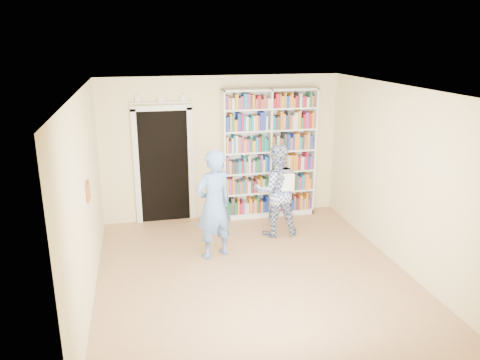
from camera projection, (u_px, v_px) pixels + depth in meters
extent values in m
plane|color=#A4734F|center=(254.00, 275.00, 6.89)|extent=(5.00, 5.00, 0.00)
plane|color=white|center=(255.00, 90.00, 6.10)|extent=(5.00, 5.00, 0.00)
plane|color=beige|center=(222.00, 148.00, 8.83)|extent=(4.50, 0.00, 4.50)
plane|color=beige|center=(85.00, 200.00, 6.03)|extent=(0.00, 5.00, 5.00)
plane|color=beige|center=(401.00, 178.00, 6.96)|extent=(0.00, 5.00, 5.00)
cube|color=white|center=(269.00, 154.00, 8.90)|extent=(1.79, 0.34, 2.46)
cube|color=white|center=(269.00, 154.00, 8.90)|extent=(0.03, 0.34, 2.46)
cube|color=black|center=(164.00, 167.00, 8.68)|extent=(0.90, 0.03, 2.10)
cube|color=silver|center=(137.00, 169.00, 8.56)|extent=(0.10, 0.06, 2.20)
cube|color=silver|center=(191.00, 166.00, 8.77)|extent=(0.10, 0.06, 2.20)
cube|color=silver|center=(161.00, 108.00, 8.34)|extent=(1.10, 0.06, 0.10)
cube|color=silver|center=(161.00, 102.00, 8.30)|extent=(1.10, 0.08, 0.02)
cube|color=brown|center=(88.00, 191.00, 6.21)|extent=(0.03, 0.25, 0.25)
imported|color=#577CC1|center=(214.00, 205.00, 7.24)|extent=(0.75, 0.63, 1.74)
imported|color=navy|center=(276.00, 191.00, 8.10)|extent=(0.82, 0.66, 1.63)
cube|color=white|center=(288.00, 183.00, 7.84)|extent=(0.22, 0.01, 0.30)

